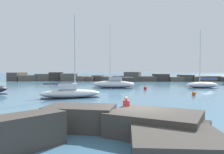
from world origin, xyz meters
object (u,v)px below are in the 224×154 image
Objects in this scene: mooring_buoy_orange_near at (194,94)px; sailboat_moored_0 at (202,85)px; sailboat_moored_3 at (113,84)px; person_on_rocks at (126,110)px; sailboat_moored_1 at (70,92)px; mooring_buoy_far_side at (145,88)px.

sailboat_moored_0 is at bearing 65.62° from mooring_buoy_orange_near.
sailboat_moored_3 reaches higher than person_on_rocks.
sailboat_moored_1 is (-19.81, -14.49, 0.03)m from sailboat_moored_0.
mooring_buoy_orange_near is (-5.35, -11.79, -0.32)m from sailboat_moored_0.
mooring_buoy_far_side is (-4.98, 7.71, 0.02)m from mooring_buoy_orange_near.
mooring_buoy_far_side is at bearing -158.42° from sailboat_moored_0.
sailboat_moored_0 is at bearing 62.36° from person_on_rocks.
person_on_rocks is (-8.56, -14.75, 0.65)m from mooring_buoy_orange_near.
sailboat_moored_0 reaches higher than sailboat_moored_1.
sailboat_moored_3 is 25.86m from person_on_rocks.
person_on_rocks reaches higher than mooring_buoy_far_side.
mooring_buoy_orange_near is at bearing -57.11° from mooring_buoy_far_side.
mooring_buoy_far_side is 22.76m from person_on_rocks.
sailboat_moored_0 is 12.95m from mooring_buoy_orange_near.
person_on_rocks reaches higher than mooring_buoy_orange_near.
person_on_rocks is (-13.90, -26.55, 0.33)m from sailboat_moored_0.
sailboat_moored_3 is at bearing -177.29° from sailboat_moored_0.
sailboat_moored_3 is at bearing 72.37° from sailboat_moored_1.
sailboat_moored_0 is 15.45m from sailboat_moored_3.
mooring_buoy_far_side is (9.48, 10.41, -0.33)m from sailboat_moored_1.
sailboat_moored_1 is at bearing -107.63° from sailboat_moored_3.
mooring_buoy_orange_near is 17.07m from person_on_rocks.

